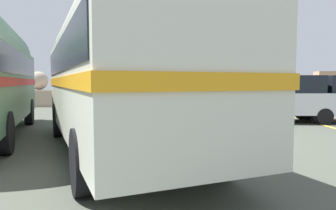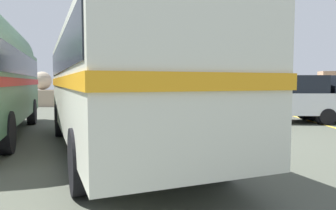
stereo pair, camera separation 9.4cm
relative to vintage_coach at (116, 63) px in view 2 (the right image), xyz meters
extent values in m
cube|color=#494D42|center=(1.76, 1.92, -2.04)|extent=(32.00, 26.00, 0.02)
cube|color=tan|center=(1.76, 13.72, -1.50)|extent=(31.36, 1.80, 1.10)
sphere|color=tan|center=(-7.72, 14.15, -0.33)|extent=(1.24, 1.24, 1.24)
sphere|color=#A68583|center=(-4.84, 13.72, -0.33)|extent=(1.24, 1.24, 1.24)
cube|color=tan|center=(-1.82, 13.36, -0.31)|extent=(1.64, 1.65, 1.29)
cube|color=gray|center=(1.91, 13.28, -0.47)|extent=(1.01, 1.14, 0.97)
cube|color=tan|center=(5.44, 13.23, -0.48)|extent=(1.19, 1.13, 0.95)
sphere|color=tan|center=(8.55, 13.59, -0.36)|extent=(1.17, 1.17, 1.17)
cube|color=tan|center=(11.81, 14.11, -0.33)|extent=(1.48, 1.41, 1.24)
cube|color=yellow|center=(4.36, 5.42, -2.03)|extent=(0.12, 4.40, 0.01)
cube|color=gold|center=(6.96, 5.42, -2.03)|extent=(0.12, 4.40, 0.01)
cylinder|color=black|center=(-2.04, 1.95, -1.55)|extent=(0.64, 0.99, 0.96)
cylinder|color=black|center=(-0.01, 2.82, -1.55)|extent=(0.64, 0.99, 0.96)
cylinder|color=black|center=(0.01, -2.83, -1.55)|extent=(0.64, 0.99, 0.96)
cylinder|color=black|center=(2.04, -1.96, -1.55)|extent=(0.64, 0.99, 0.96)
cube|color=silver|center=(0.00, 0.00, -0.48)|extent=(5.52, 8.67, 2.10)
cylinder|color=silver|center=(0.00, 0.00, 0.57)|extent=(5.20, 8.28, 2.20)
cube|color=orange|center=(0.00, 0.00, -0.42)|extent=(5.59, 8.76, 0.20)
cube|color=black|center=(0.00, 0.00, 0.10)|extent=(5.42, 8.37, 0.64)
cube|color=silver|center=(-1.68, 3.92, -1.35)|extent=(2.16, 1.05, 0.28)
cylinder|color=black|center=(-4.08, 4.55, -1.55)|extent=(0.58, 1.00, 0.96)
cylinder|color=black|center=(-2.38, -0.37, -1.55)|extent=(0.58, 1.00, 0.96)
cube|color=silver|center=(-5.66, 5.77, -1.35)|extent=(2.21, 0.89, 0.28)
cylinder|color=black|center=(4.52, 4.66, -1.72)|extent=(0.63, 0.22, 0.62)
cylinder|color=black|center=(4.56, 6.19, -1.72)|extent=(0.63, 0.22, 0.62)
cylinder|color=black|center=(7.06, 4.58, -1.72)|extent=(0.63, 0.22, 0.62)
cylinder|color=black|center=(7.11, 6.11, -1.72)|extent=(0.63, 0.22, 0.62)
cube|color=silver|center=(5.81, 5.39, -1.27)|extent=(4.15, 1.82, 0.84)
cube|color=black|center=(6.06, 5.38, -0.51)|extent=(2.25, 1.63, 0.68)
cylinder|color=black|center=(6.97, 4.73, -1.72)|extent=(0.63, 0.23, 0.62)
cylinder|color=black|center=(6.91, 6.25, -1.72)|extent=(0.63, 0.23, 0.62)
cylinder|color=#5B5B60|center=(4.20, 8.37, 1.47)|extent=(0.14, 0.14, 7.04)
camera|label=1|loc=(1.25, -7.17, -0.43)|focal=33.50mm
camera|label=2|loc=(1.35, -7.17, -0.43)|focal=33.50mm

